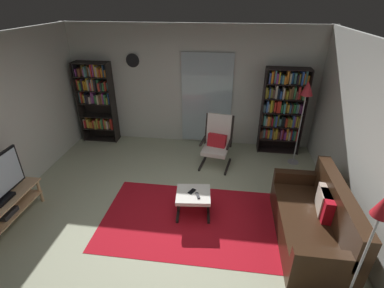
{
  "coord_description": "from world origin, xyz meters",
  "views": [
    {
      "loc": [
        0.81,
        -3.09,
        3.08
      ],
      "look_at": [
        0.3,
        0.74,
        1.03
      ],
      "focal_mm": 26.37,
      "sensor_mm": 36.0,
      "label": 1
    }
  ],
  "objects_px": {
    "lounge_armchair": "(217,140)",
    "ottoman": "(193,197)",
    "bookshelf_near_tv": "(96,98)",
    "tv_stand": "(5,209)",
    "floor_lamp_by_shelf": "(306,95)",
    "leather_sofa": "(314,222)",
    "wall_clock": "(133,60)",
    "bookshelf_near_sofa": "(283,108)",
    "floor_lamp_by_sofa": "(377,224)",
    "cell_phone": "(192,191)",
    "tv_remote": "(198,196)"
  },
  "relations": [
    {
      "from": "lounge_armchair",
      "to": "ottoman",
      "type": "relative_size",
      "value": 1.81
    },
    {
      "from": "lounge_armchair",
      "to": "bookshelf_near_tv",
      "type": "bearing_deg",
      "value": 164.95
    },
    {
      "from": "tv_stand",
      "to": "floor_lamp_by_shelf",
      "type": "xyz_separation_m",
      "value": [
        4.58,
        2.41,
        1.15
      ]
    },
    {
      "from": "leather_sofa",
      "to": "lounge_armchair",
      "type": "distance_m",
      "value": 2.38
    },
    {
      "from": "leather_sofa",
      "to": "wall_clock",
      "type": "relative_size",
      "value": 6.02
    },
    {
      "from": "leather_sofa",
      "to": "lounge_armchair",
      "type": "xyz_separation_m",
      "value": [
        -1.45,
        1.88,
        0.22
      ]
    },
    {
      "from": "bookshelf_near_sofa",
      "to": "lounge_armchair",
      "type": "xyz_separation_m",
      "value": [
        -1.3,
        -0.72,
        -0.46
      ]
    },
    {
      "from": "tv_stand",
      "to": "floor_lamp_by_sofa",
      "type": "relative_size",
      "value": 0.75
    },
    {
      "from": "bookshelf_near_sofa",
      "to": "floor_lamp_by_sofa",
      "type": "relative_size",
      "value": 1.13
    },
    {
      "from": "floor_lamp_by_sofa",
      "to": "ottoman",
      "type": "bearing_deg",
      "value": 143.51
    },
    {
      "from": "bookshelf_near_sofa",
      "to": "leather_sofa",
      "type": "distance_m",
      "value": 2.7
    },
    {
      "from": "cell_phone",
      "to": "tv_remote",
      "type": "bearing_deg",
      "value": -14.73
    },
    {
      "from": "leather_sofa",
      "to": "ottoman",
      "type": "height_order",
      "value": "leather_sofa"
    },
    {
      "from": "floor_lamp_by_shelf",
      "to": "ottoman",
      "type": "bearing_deg",
      "value": -135.88
    },
    {
      "from": "bookshelf_near_tv",
      "to": "leather_sofa",
      "type": "xyz_separation_m",
      "value": [
        4.24,
        -2.63,
        -0.7
      ]
    },
    {
      "from": "floor_lamp_by_sofa",
      "to": "bookshelf_near_tv",
      "type": "bearing_deg",
      "value": 139.72
    },
    {
      "from": "tv_remote",
      "to": "leather_sofa",
      "type": "bearing_deg",
      "value": -28.11
    },
    {
      "from": "cell_phone",
      "to": "leather_sofa",
      "type": "bearing_deg",
      "value": 16.99
    },
    {
      "from": "leather_sofa",
      "to": "tv_remote",
      "type": "height_order",
      "value": "leather_sofa"
    },
    {
      "from": "bookshelf_near_tv",
      "to": "bookshelf_near_sofa",
      "type": "xyz_separation_m",
      "value": [
        4.09,
        -0.02,
        -0.02
      ]
    },
    {
      "from": "bookshelf_near_sofa",
      "to": "cell_phone",
      "type": "relative_size",
      "value": 13.07
    },
    {
      "from": "cell_phone",
      "to": "floor_lamp_by_shelf",
      "type": "height_order",
      "value": "floor_lamp_by_shelf"
    },
    {
      "from": "bookshelf_near_tv",
      "to": "leather_sofa",
      "type": "bearing_deg",
      "value": -31.84
    },
    {
      "from": "lounge_armchair",
      "to": "cell_phone",
      "type": "distance_m",
      "value": 1.58
    },
    {
      "from": "tv_remote",
      "to": "floor_lamp_by_shelf",
      "type": "xyz_separation_m",
      "value": [
        1.78,
        1.86,
        1.04
      ]
    },
    {
      "from": "bookshelf_near_sofa",
      "to": "leather_sofa",
      "type": "bearing_deg",
      "value": -86.81
    },
    {
      "from": "tv_stand",
      "to": "wall_clock",
      "type": "relative_size",
      "value": 4.19
    },
    {
      "from": "lounge_armchair",
      "to": "ottoman",
      "type": "distance_m",
      "value": 1.61
    },
    {
      "from": "bookshelf_near_tv",
      "to": "floor_lamp_by_sofa",
      "type": "xyz_separation_m",
      "value": [
        4.33,
        -3.67,
        0.26
      ]
    },
    {
      "from": "floor_lamp_by_shelf",
      "to": "wall_clock",
      "type": "height_order",
      "value": "wall_clock"
    },
    {
      "from": "bookshelf_near_tv",
      "to": "lounge_armchair",
      "type": "height_order",
      "value": "bookshelf_near_tv"
    },
    {
      "from": "ottoman",
      "to": "tv_remote",
      "type": "xyz_separation_m",
      "value": [
        0.08,
        -0.06,
        0.08
      ]
    },
    {
      "from": "lounge_armchair",
      "to": "tv_remote",
      "type": "height_order",
      "value": "lounge_armchair"
    },
    {
      "from": "bookshelf_near_tv",
      "to": "leather_sofa",
      "type": "distance_m",
      "value": 5.04
    },
    {
      "from": "ottoman",
      "to": "tv_remote",
      "type": "relative_size",
      "value": 3.93
    },
    {
      "from": "tv_stand",
      "to": "ottoman",
      "type": "height_order",
      "value": "tv_stand"
    },
    {
      "from": "bookshelf_near_sofa",
      "to": "floor_lamp_by_shelf",
      "type": "distance_m",
      "value": 0.73
    },
    {
      "from": "ottoman",
      "to": "tv_remote",
      "type": "bearing_deg",
      "value": -38.1
    },
    {
      "from": "bookshelf_near_tv",
      "to": "tv_remote",
      "type": "distance_m",
      "value": 3.57
    },
    {
      "from": "bookshelf_near_sofa",
      "to": "leather_sofa",
      "type": "relative_size",
      "value": 1.05
    },
    {
      "from": "leather_sofa",
      "to": "tv_remote",
      "type": "xyz_separation_m",
      "value": [
        -1.65,
        0.25,
        0.08
      ]
    },
    {
      "from": "tv_remote",
      "to": "wall_clock",
      "type": "xyz_separation_m",
      "value": [
        -1.7,
        2.54,
        1.45
      ]
    },
    {
      "from": "ottoman",
      "to": "tv_stand",
      "type": "bearing_deg",
      "value": -167.46
    },
    {
      "from": "lounge_armchair",
      "to": "floor_lamp_by_sofa",
      "type": "bearing_deg",
      "value": -62.12
    },
    {
      "from": "floor_lamp_by_shelf",
      "to": "cell_phone",
      "type": "bearing_deg",
      "value": -136.88
    },
    {
      "from": "floor_lamp_by_sofa",
      "to": "wall_clock",
      "type": "xyz_separation_m",
      "value": [
        -3.45,
        3.82,
        0.58
      ]
    },
    {
      "from": "wall_clock",
      "to": "lounge_armchair",
      "type": "bearing_deg",
      "value": -25.35
    },
    {
      "from": "tv_stand",
      "to": "floor_lamp_by_shelf",
      "type": "relative_size",
      "value": 0.71
    },
    {
      "from": "ottoman",
      "to": "cell_phone",
      "type": "height_order",
      "value": "cell_phone"
    },
    {
      "from": "ottoman",
      "to": "wall_clock",
      "type": "bearing_deg",
      "value": 123.27
    }
  ]
}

